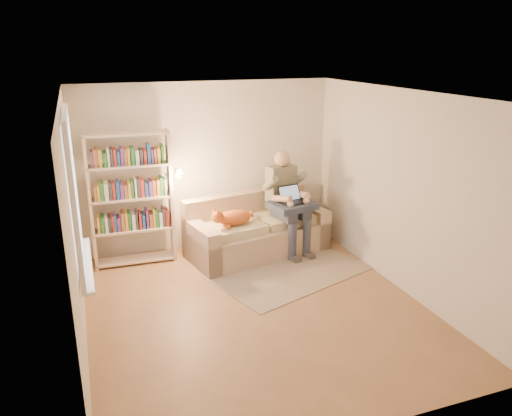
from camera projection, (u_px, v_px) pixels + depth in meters
name	position (u px, v px, depth m)	size (l,w,h in m)	color
floor	(256.00, 308.00, 6.19)	(4.50, 4.50, 0.00)	#8B613F
ceiling	(256.00, 94.00, 5.38)	(4.00, 4.50, 0.02)	white
wall_left	(74.00, 229.00, 5.14)	(0.02, 4.50, 2.60)	silver
wall_right	(402.00, 192.00, 6.43)	(0.02, 4.50, 2.60)	silver
wall_back	(207.00, 166.00, 7.80)	(4.00, 0.02, 2.60)	silver
wall_front	(356.00, 296.00, 3.77)	(4.00, 0.02, 2.60)	silver
window	(78.00, 216.00, 5.31)	(0.12, 1.52, 1.69)	white
sofa	(256.00, 232.00, 7.76)	(2.28, 1.35, 0.91)	#C5A98B
person	(286.00, 197.00, 7.68)	(0.56, 0.77, 1.58)	gray
cat	(230.00, 218.00, 7.28)	(0.74, 0.37, 0.28)	orange
blanket	(295.00, 205.00, 7.60)	(0.65, 0.53, 0.10)	#2B364C
laptop	(294.00, 198.00, 7.57)	(0.42, 0.38, 0.31)	black
bookshelf	(131.00, 193.00, 7.15)	(1.30, 0.40, 1.97)	beige
rug	(291.00, 273.00, 7.13)	(2.16, 1.28, 0.01)	gray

